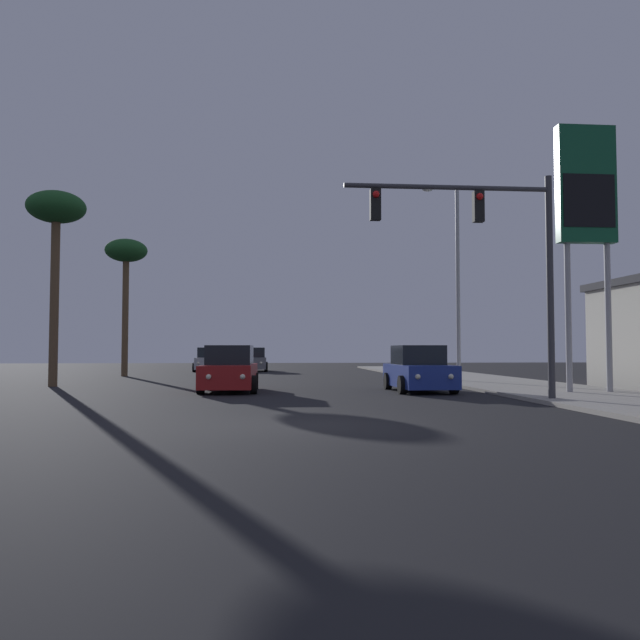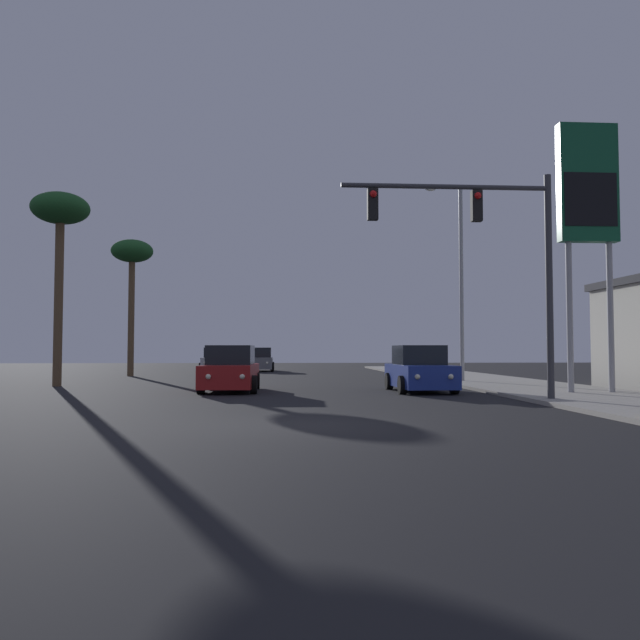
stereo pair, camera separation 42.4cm
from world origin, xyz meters
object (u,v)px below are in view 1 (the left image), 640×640
(car_grey, at_px, (253,360))
(car_silver, at_px, (210,361))
(car_blue, at_px, (419,371))
(palm_tree_mid, at_px, (126,257))
(street_lamp, at_px, (455,272))
(gas_station_sign, at_px, (586,199))
(traffic_light_mast, at_px, (493,241))
(palm_tree_near, at_px, (56,217))
(car_red, at_px, (230,371))

(car_grey, relative_size, car_silver, 0.99)
(car_blue, relative_size, palm_tree_mid, 0.54)
(street_lamp, height_order, gas_station_sign, same)
(palm_tree_mid, bearing_deg, traffic_light_mast, -52.57)
(traffic_light_mast, bearing_deg, palm_tree_near, 149.03)
(palm_tree_mid, bearing_deg, palm_tree_near, -93.76)
(car_red, distance_m, car_blue, 6.90)
(car_red, bearing_deg, car_grey, -88.83)
(car_silver, height_order, street_lamp, street_lamp)
(car_grey, xyz_separation_m, street_lamp, (9.60, -16.76, 4.36))
(car_silver, bearing_deg, palm_tree_near, 73.37)
(car_red, relative_size, street_lamp, 0.48)
(car_red, bearing_deg, car_blue, 177.63)
(car_silver, distance_m, car_red, 21.60)
(car_grey, relative_size, car_red, 0.99)
(car_red, relative_size, palm_tree_near, 0.53)
(car_red, xyz_separation_m, traffic_light_mast, (7.89, -5.50, 3.90))
(car_blue, height_order, palm_tree_mid, palm_tree_mid)
(palm_tree_mid, bearing_deg, car_red, -63.57)
(traffic_light_mast, height_order, palm_tree_near, palm_tree_near)
(traffic_light_mast, xyz_separation_m, palm_tree_near, (-15.37, 9.23, 2.41))
(traffic_light_mast, relative_size, street_lamp, 0.72)
(gas_station_sign, bearing_deg, traffic_light_mast, -148.65)
(car_red, bearing_deg, palm_tree_near, -24.34)
(street_lamp, bearing_deg, palm_tree_mid, 152.38)
(car_grey, xyz_separation_m, traffic_light_mast, (7.52, -27.20, 3.90))
(street_lamp, relative_size, gas_station_sign, 1.00)
(car_red, height_order, car_blue, same)
(car_grey, bearing_deg, car_silver, 4.97)
(palm_tree_mid, bearing_deg, car_grey, 47.95)
(car_grey, distance_m, gas_station_sign, 27.91)
(traffic_light_mast, bearing_deg, car_red, 145.13)
(car_silver, distance_m, street_lamp, 21.23)
(traffic_light_mast, bearing_deg, gas_station_sign, 31.35)
(car_grey, relative_size, car_blue, 1.00)
(gas_station_sign, xyz_separation_m, palm_tree_mid, (-18.93, 16.66, 0.26))
(traffic_light_mast, xyz_separation_m, street_lamp, (2.07, 10.44, 0.46))
(street_lamp, xyz_separation_m, palm_tree_near, (-17.44, -1.22, 1.96))
(car_silver, xyz_separation_m, palm_tree_mid, (-4.14, -7.71, 6.12))
(car_silver, height_order, traffic_light_mast, traffic_light_mast)
(car_red, relative_size, car_blue, 1.00)
(car_blue, height_order, gas_station_sign, gas_station_sign)
(car_silver, relative_size, car_blue, 1.00)
(car_red, relative_size, gas_station_sign, 0.48)
(car_silver, relative_size, palm_tree_mid, 0.55)
(gas_station_sign, bearing_deg, street_lamp, 105.20)
(car_grey, distance_m, traffic_light_mast, 28.49)
(traffic_light_mast, height_order, palm_tree_mid, palm_tree_mid)
(street_lamp, bearing_deg, traffic_light_mast, -101.23)
(street_lamp, xyz_separation_m, gas_station_sign, (2.14, -7.87, 1.50))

